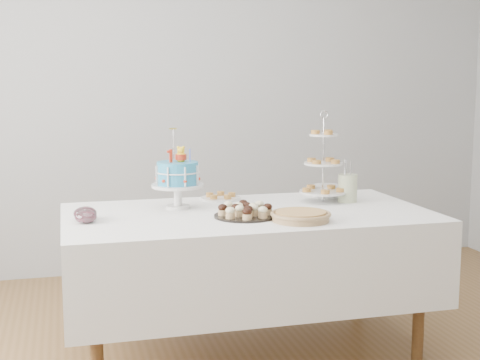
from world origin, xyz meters
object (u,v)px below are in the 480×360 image
object	(u,v)px
table	(248,253)
pie	(301,216)
plate_stack	(327,191)
birthday_cake	(178,187)
jam_bowl_b	(85,214)
tiered_stand	(323,164)
cupcake_tray	(245,210)
jam_bowl_a	(86,217)
utensil_pitcher	(348,187)
pastry_plate	(221,197)

from	to	relation	value
table	pie	xyz separation A→B (m)	(0.19, -0.29, 0.25)
table	plate_stack	bearing A→B (deg)	28.45
birthday_cake	pie	size ratio (longest dim) A/B	1.44
pie	jam_bowl_b	bearing A→B (deg)	163.88
pie	tiered_stand	xyz separation A→B (m)	(0.30, 0.47, 0.19)
cupcake_tray	pie	xyz separation A→B (m)	(0.24, -0.16, -0.01)
table	jam_bowl_a	bearing A→B (deg)	-175.20
birthday_cake	utensil_pitcher	world-z (taller)	birthday_cake
utensil_pitcher	table	bearing A→B (deg)	179.17
cupcake_tray	jam_bowl_b	bearing A→B (deg)	170.29
jam_bowl_b	cupcake_tray	bearing A→B (deg)	-9.71
tiered_stand	jam_bowl_b	size ratio (longest dim) A/B	4.56
utensil_pitcher	jam_bowl_b	bearing A→B (deg)	172.27
birthday_cake	tiered_stand	xyz separation A→B (m)	(0.84, -0.01, 0.10)
cupcake_tray	birthday_cake	bearing A→B (deg)	132.52
table	cupcake_tray	distance (m)	0.30
jam_bowl_a	pastry_plate	bearing A→B (deg)	30.88
plate_stack	pastry_plate	xyz separation A→B (m)	(-0.63, 0.09, -0.02)
plate_stack	jam_bowl_b	distance (m)	1.45
cupcake_tray	pie	bearing A→B (deg)	-34.07
tiered_stand	jam_bowl_a	world-z (taller)	tiered_stand
pie	plate_stack	bearing A→B (deg)	57.27
pastry_plate	pie	bearing A→B (deg)	-70.70
jam_bowl_a	utensil_pitcher	size ratio (longest dim) A/B	0.44
plate_stack	pastry_plate	size ratio (longest dim) A/B	0.77
cupcake_tray	plate_stack	xyz separation A→B (m)	(0.63, 0.45, -0.00)
table	tiered_stand	world-z (taller)	tiered_stand
table	cupcake_tray	size ratio (longest dim) A/B	6.03
birthday_cake	jam_bowl_b	xyz separation A→B (m)	(-0.50, -0.18, -0.09)
cupcake_tray	utensil_pitcher	size ratio (longest dim) A/B	1.31
tiered_stand	cupcake_tray	bearing A→B (deg)	-150.87
plate_stack	jam_bowl_b	xyz separation A→B (m)	(-1.42, -0.31, -0.00)
plate_stack	jam_bowl_a	world-z (taller)	plate_stack
birthday_cake	table	bearing A→B (deg)	-38.68
tiered_stand	plate_stack	bearing A→B (deg)	58.51
cupcake_tray	pastry_plate	xyz separation A→B (m)	(-0.00, 0.53, -0.02)
pie	jam_bowl_a	world-z (taller)	jam_bowl_a
pie	jam_bowl_a	bearing A→B (deg)	167.76
table	cupcake_tray	xyz separation A→B (m)	(-0.05, -0.13, 0.26)
pie	utensil_pitcher	bearing A→B (deg)	44.14
plate_stack	tiered_stand	bearing A→B (deg)	-121.49
table	pie	size ratio (longest dim) A/B	6.37
table	pastry_plate	size ratio (longest dim) A/B	8.16
cupcake_tray	table	bearing A→B (deg)	68.88
pastry_plate	jam_bowl_b	size ratio (longest dim) A/B	2.06
birthday_cake	plate_stack	distance (m)	0.94
table	pastry_plate	bearing A→B (deg)	97.57
cupcake_tray	pastry_plate	size ratio (longest dim) A/B	1.35
pastry_plate	plate_stack	bearing A→B (deg)	-7.64
pie	cupcake_tray	bearing A→B (deg)	145.93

